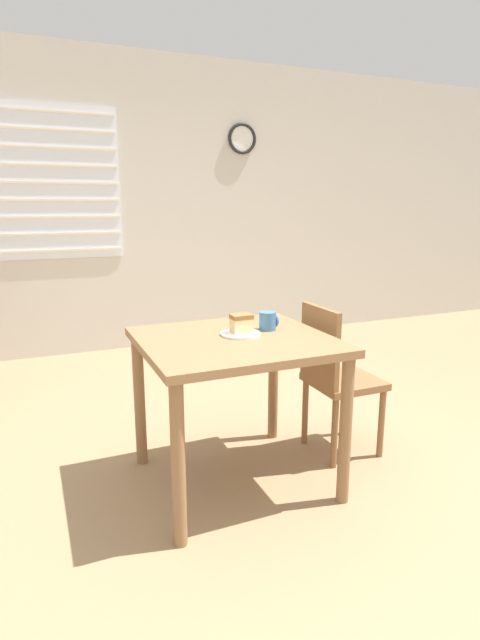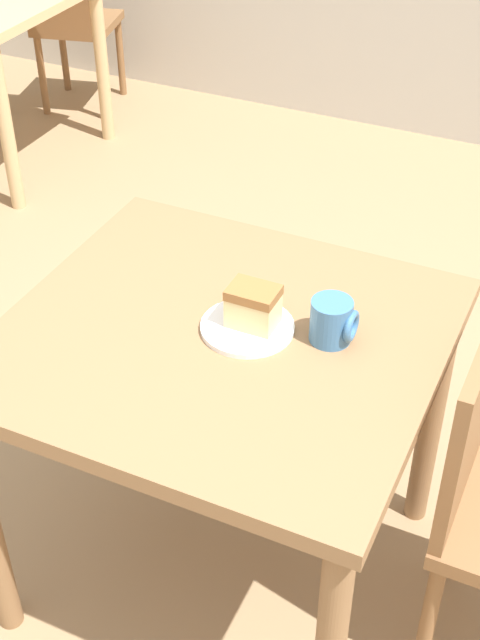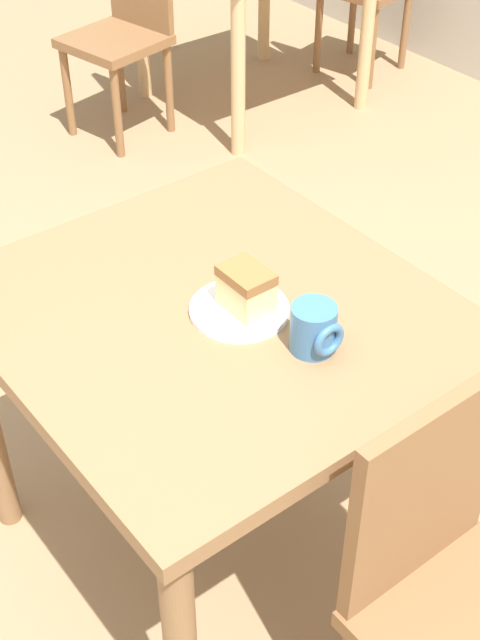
% 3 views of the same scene
% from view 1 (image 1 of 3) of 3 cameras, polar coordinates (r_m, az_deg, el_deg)
% --- Properties ---
extents(ground_plane, '(14.00, 14.00, 0.00)m').
position_cam_1_polar(ground_plane, '(2.57, 3.28, -20.32)').
color(ground_plane, '#997A56').
extents(wall_back, '(10.00, 0.09, 2.80)m').
position_cam_1_polar(wall_back, '(5.04, -12.40, 12.65)').
color(wall_back, beige).
rests_on(wall_back, ground_plane).
extents(dining_table_near, '(0.92, 0.86, 0.77)m').
position_cam_1_polar(dining_table_near, '(2.48, -0.59, -4.65)').
color(dining_table_near, olive).
rests_on(dining_table_near, ground_plane).
extents(chair_near_window, '(0.37, 0.37, 0.87)m').
position_cam_1_polar(chair_near_window, '(2.89, 10.79, -6.15)').
color(chair_near_window, brown).
rests_on(chair_near_window, ground_plane).
extents(plate, '(0.20, 0.20, 0.01)m').
position_cam_1_polar(plate, '(2.49, 0.07, -1.60)').
color(plate, white).
rests_on(plate, dining_table_near).
extents(cake_slice, '(0.10, 0.08, 0.09)m').
position_cam_1_polar(cake_slice, '(2.49, 0.17, -0.37)').
color(cake_slice, '#E5CC89').
rests_on(cake_slice, plate).
extents(coffee_mug, '(0.10, 0.09, 0.10)m').
position_cam_1_polar(coffee_mug, '(2.59, 3.25, -0.09)').
color(coffee_mug, teal).
rests_on(coffee_mug, dining_table_near).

